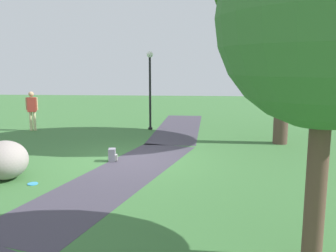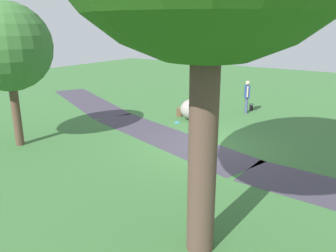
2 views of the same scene
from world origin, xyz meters
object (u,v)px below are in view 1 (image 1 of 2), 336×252
object	(u,v)px
lamp_post	(150,82)
lawn_boulder	(5,160)
young_tree_near_path	(328,19)
frisbee_on_grass	(33,184)
spare_backpack_on_lawn	(112,155)
man_near_boulder	(32,108)

from	to	relation	value
lamp_post	lawn_boulder	bearing A→B (deg)	-20.89
young_tree_near_path	frisbee_on_grass	xyz separation A→B (m)	(-3.16, -5.75, -3.51)
spare_backpack_on_lawn	frisbee_on_grass	distance (m)	2.73
young_tree_near_path	lawn_boulder	xyz separation A→B (m)	(-3.55, -6.64, -3.02)
young_tree_near_path	lawn_boulder	distance (m)	8.12
young_tree_near_path	lawn_boulder	world-z (taller)	young_tree_near_path
spare_backpack_on_lawn	frisbee_on_grass	world-z (taller)	spare_backpack_on_lawn
man_near_boulder	frisbee_on_grass	bearing A→B (deg)	24.31
lawn_boulder	spare_backpack_on_lawn	distance (m)	3.06
lawn_boulder	man_near_boulder	bearing A→B (deg)	-160.85
lawn_boulder	spare_backpack_on_lawn	world-z (taller)	lawn_boulder
lawn_boulder	man_near_boulder	world-z (taller)	man_near_boulder
frisbee_on_grass	spare_backpack_on_lawn	bearing A→B (deg)	146.78
spare_backpack_on_lawn	frisbee_on_grass	size ratio (longest dim) A/B	1.59
lamp_post	lawn_boulder	size ratio (longest dim) A/B	2.02
lamp_post	man_near_boulder	bearing A→B (deg)	-82.91
lamp_post	spare_backpack_on_lawn	size ratio (longest dim) A/B	8.81
young_tree_near_path	lamp_post	distance (m)	11.77
young_tree_near_path	spare_backpack_on_lawn	size ratio (longest dim) A/B	12.63
lamp_post	young_tree_near_path	bearing A→B (deg)	18.83
lawn_boulder	man_near_boulder	distance (m)	7.29
young_tree_near_path	spare_backpack_on_lawn	xyz separation A→B (m)	(-5.44, -4.26, -3.33)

